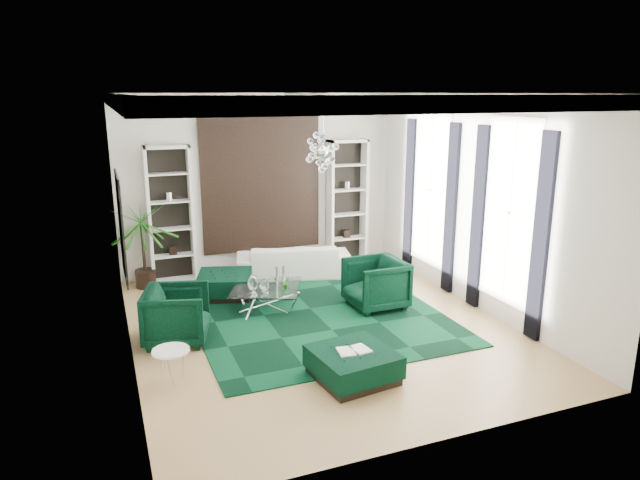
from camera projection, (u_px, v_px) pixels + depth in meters
name	position (u px, v px, depth m)	size (l,w,h in m)	color
floor	(320.00, 327.00, 9.56)	(6.00, 7.00, 0.02)	tan
ceiling	(320.00, 92.00, 8.59)	(6.00, 7.00, 0.02)	white
wall_back	(261.00, 184.00, 12.24)	(6.00, 0.02, 3.80)	silver
wall_front	(443.00, 282.00, 5.91)	(6.00, 0.02, 3.80)	silver
wall_left	(121.00, 232.00, 8.01)	(0.02, 7.00, 3.80)	silver
wall_right	(477.00, 203.00, 10.13)	(0.02, 7.00, 3.80)	silver
crown_molding	(320.00, 100.00, 8.62)	(6.00, 7.00, 0.18)	white
ceiling_medallion	(313.00, 95.00, 8.87)	(0.90, 0.90, 0.05)	white
tapestry	(261.00, 184.00, 12.19)	(2.50, 0.06, 2.80)	black
shelving_left	(170.00, 215.00, 11.50)	(0.90, 0.38, 2.80)	white
shelving_right	(347.00, 202.00, 12.87)	(0.90, 0.38, 2.80)	white
painting	(122.00, 226.00, 8.58)	(0.04, 1.30, 1.60)	black
window_near	(510.00, 213.00, 9.32)	(0.03, 1.10, 2.90)	white
curtain_near_a	(541.00, 239.00, 8.66)	(0.07, 0.30, 3.25)	black
curtain_near_b	(478.00, 218.00, 10.07)	(0.07, 0.30, 3.25)	black
window_far	(431.00, 190.00, 11.48)	(0.03, 1.10, 2.90)	white
curtain_far_a	(451.00, 209.00, 10.83)	(0.07, 0.30, 3.25)	black
curtain_far_b	(409.00, 196.00, 12.23)	(0.07, 0.30, 3.25)	black
rug	(310.00, 309.00, 10.30)	(4.20, 5.00, 0.02)	black
sofa	(293.00, 260.00, 12.10)	(2.38, 0.93, 0.69)	white
armchair_left	(177.00, 315.00, 8.90)	(0.94, 0.97, 0.88)	black
armchair_right	(375.00, 284.00, 10.31)	(0.96, 0.99, 0.90)	black
coffee_table	(267.00, 297.00, 10.33)	(1.18, 1.18, 0.41)	white
ottoman_side	(225.00, 285.00, 10.94)	(1.00, 1.00, 0.45)	black
ottoman_front	(353.00, 365.00, 7.77)	(1.03, 1.03, 0.41)	black
book	(353.00, 350.00, 7.72)	(0.45, 0.30, 0.03)	white
side_table	(172.00, 367.00, 7.64)	(0.50, 0.50, 0.48)	white
palm	(142.00, 235.00, 11.22)	(1.36, 1.36, 2.17)	#216719
chandelier	(323.00, 152.00, 9.46)	(0.75, 0.75, 0.67)	white
table_plant	(286.00, 283.00, 10.13)	(0.13, 0.10, 0.23)	#216719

